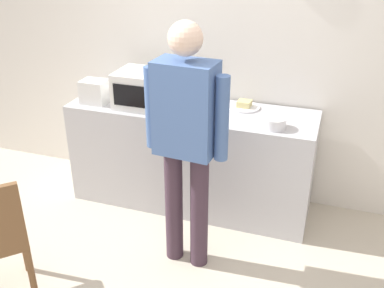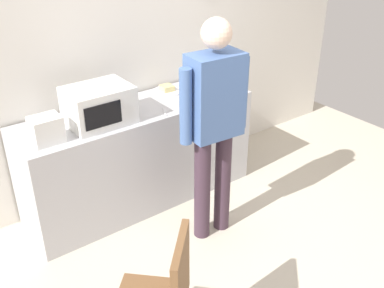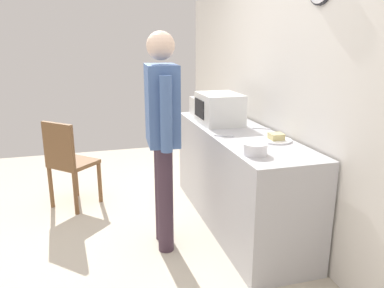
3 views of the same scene
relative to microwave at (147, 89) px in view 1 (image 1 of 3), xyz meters
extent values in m
cube|color=silver|center=(0.50, 0.44, 0.23)|extent=(5.40, 0.10, 2.60)
cube|color=#B7B7BC|center=(0.37, 0.06, -0.61)|extent=(2.09, 0.62, 0.92)
cube|color=silver|center=(0.00, 0.00, 0.00)|extent=(0.50, 0.38, 0.30)
cube|color=black|center=(-0.06, -0.19, 0.00)|extent=(0.30, 0.01, 0.18)
cylinder|color=white|center=(0.79, 0.22, -0.14)|extent=(0.26, 0.26, 0.01)
cube|color=#CFBF7B|center=(0.79, 0.22, -0.11)|extent=(0.12, 0.12, 0.05)
cylinder|color=white|center=(1.09, -0.11, -0.11)|extent=(0.18, 0.18, 0.08)
cube|color=silver|center=(-0.46, -0.07, -0.05)|extent=(0.22, 0.18, 0.20)
cube|color=silver|center=(0.35, 0.30, -0.15)|extent=(0.10, 0.16, 0.01)
cube|color=silver|center=(0.52, -0.14, -0.15)|extent=(0.10, 0.16, 0.01)
cylinder|color=#3D2A38|center=(0.69, -0.71, -0.61)|extent=(0.13, 0.13, 0.92)
cylinder|color=#3D2A38|center=(0.49, -0.69, -0.61)|extent=(0.13, 0.13, 0.92)
cube|color=#47669E|center=(0.59, -0.70, 0.16)|extent=(0.42, 0.27, 0.63)
cylinder|color=#47669E|center=(0.84, -0.72, 0.13)|extent=(0.09, 0.09, 0.57)
cylinder|color=#47669E|center=(0.35, -0.68, 0.13)|extent=(0.09, 0.09, 0.57)
sphere|color=beige|center=(0.59, -0.70, 0.62)|extent=(0.22, 0.22, 0.22)
cylinder|color=brown|center=(-0.48, -1.20, -0.84)|extent=(0.04, 0.04, 0.45)
cylinder|color=brown|center=(-0.22, -1.45, -0.84)|extent=(0.04, 0.04, 0.45)
camera|label=1|loc=(1.50, -3.25, 1.24)|focal=41.97mm
camera|label=2|loc=(-1.38, -3.07, 1.43)|focal=42.73mm
camera|label=3|loc=(3.51, -1.27, 0.66)|focal=35.26mm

